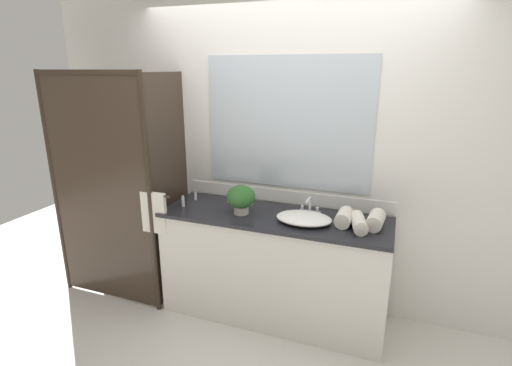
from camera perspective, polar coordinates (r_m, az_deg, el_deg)
name	(u,v)px	position (r m, az deg, el deg)	size (l,w,h in m)	color
ground_plane	(272,314)	(3.46, 2.46, -18.82)	(8.00, 8.00, 0.00)	silver
wall_back_with_mirror	(287,156)	(3.22, 4.65, 4.06)	(4.40, 0.06, 2.60)	silver
vanity_cabinet	(274,266)	(3.23, 2.62, -12.21)	(1.80, 0.58, 0.90)	silver
shower_enclosure	(123,190)	(3.43, -19.07, -1.02)	(1.20, 0.59, 2.00)	#2D2319
sink_basin	(304,218)	(2.91, 7.11, -5.20)	(0.42, 0.31, 0.06)	white
faucet	(309,208)	(3.07, 7.93, -3.70)	(0.17, 0.14, 0.14)	silver
potted_plant	(241,198)	(3.02, -2.22, -2.22)	(0.22, 0.22, 0.23)	beige
soap_dish	(246,203)	(3.26, -1.42, -2.93)	(0.10, 0.07, 0.04)	silver
amenity_bottle_body_wash	(195,196)	(3.40, -8.96, -1.86)	(0.03, 0.03, 0.08)	silver
amenity_bottle_lotion	(183,201)	(3.25, -10.76, -2.70)	(0.03, 0.03, 0.10)	silver
amenity_bottle_conditioner	(229,198)	(3.31, -4.03, -2.19)	(0.03, 0.03, 0.08)	silver
rolled_towel_near_edge	(376,220)	(2.91, 17.30, -5.28)	(0.12, 0.12, 0.22)	silver
rolled_towel_middle	(359,223)	(2.85, 14.98, -5.71)	(0.10, 0.10, 0.25)	silver
rolled_towel_far_edge	(344,217)	(2.91, 12.94, -4.98)	(0.12, 0.12, 0.20)	silver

